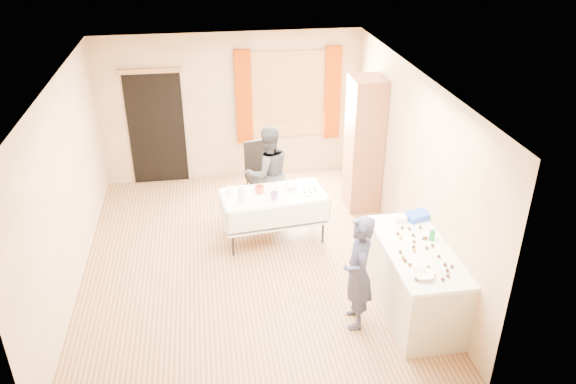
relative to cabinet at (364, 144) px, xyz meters
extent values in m
cube|color=#9E7047|center=(-1.99, -1.30, -1.09)|extent=(4.50, 5.50, 0.02)
cube|color=white|center=(-1.99, -1.30, 1.53)|extent=(4.50, 5.50, 0.02)
cube|color=tan|center=(-1.99, 1.46, 0.22)|extent=(4.50, 0.02, 2.60)
cube|color=tan|center=(-1.99, -4.06, 0.22)|extent=(4.50, 0.02, 2.60)
cube|color=tan|center=(-4.25, -1.30, 0.22)|extent=(0.02, 5.50, 2.60)
cube|color=tan|center=(0.27, -1.30, 0.22)|extent=(0.02, 5.50, 2.60)
cube|color=olive|center=(-0.99, 1.42, 0.42)|extent=(1.32, 0.06, 1.52)
cube|color=white|center=(-0.99, 1.40, 0.42)|extent=(1.20, 0.02, 1.40)
cube|color=#862E00|center=(-1.77, 1.37, 0.42)|extent=(0.28, 0.06, 1.65)
cube|color=#862E00|center=(-0.21, 1.37, 0.42)|extent=(0.28, 0.06, 1.65)
cube|color=black|center=(-3.29, 1.43, -0.08)|extent=(0.95, 0.04, 2.00)
cube|color=olive|center=(-3.29, 1.40, 0.94)|extent=(1.05, 0.06, 0.08)
cube|color=brown|center=(0.00, 0.00, 0.00)|extent=(0.50, 0.60, 2.16)
cube|color=#BCB598|center=(-0.10, -2.73, -0.65)|extent=(0.72, 1.60, 0.86)
cube|color=silver|center=(-0.10, -2.73, -0.19)|extent=(0.79, 1.66, 0.04)
cube|color=silver|center=(-1.56, -0.81, -0.35)|extent=(1.52, 0.88, 0.04)
cube|color=black|center=(-1.61, 0.24, -0.60)|extent=(0.54, 0.54, 0.06)
cube|color=black|center=(-1.65, 0.43, -0.32)|extent=(0.44, 0.14, 0.64)
imported|color=#21233E|center=(-0.85, -2.84, -0.36)|extent=(0.60, 0.47, 1.44)
imported|color=black|center=(-1.55, -0.14, -0.32)|extent=(1.01, 0.92, 1.52)
cylinder|color=#0F782A|center=(0.11, -2.58, -0.11)|extent=(0.07, 0.07, 0.12)
imported|color=white|center=(-0.27, -3.28, -0.14)|extent=(0.27, 0.27, 0.05)
cube|color=white|center=(-0.13, -2.13, -0.13)|extent=(0.15, 0.10, 0.08)
cube|color=blue|center=(0.12, -2.08, -0.13)|extent=(0.35, 0.28, 0.08)
cylinder|color=silver|center=(-2.02, -0.99, -0.22)|extent=(0.13, 0.13, 0.22)
imported|color=#DE4427|center=(-1.75, -0.76, -0.27)|extent=(0.21, 0.21, 0.11)
imported|color=red|center=(-1.57, -0.99, -0.27)|extent=(0.21, 0.21, 0.11)
imported|color=white|center=(-1.28, -0.68, -0.30)|extent=(0.19, 0.19, 0.06)
cube|color=white|center=(-1.03, -0.86, -0.32)|extent=(0.28, 0.20, 0.02)
imported|color=white|center=(-2.18, -0.72, -0.25)|extent=(0.09, 0.09, 0.16)
sphere|color=#3F2314|center=(-0.19, -2.80, -0.15)|extent=(0.04, 0.04, 0.04)
sphere|color=#331A0E|center=(0.05, -2.95, -0.15)|extent=(0.04, 0.04, 0.04)
sphere|color=#331A0E|center=(-0.08, -3.38, -0.15)|extent=(0.04, 0.04, 0.04)
sphere|color=#331A0E|center=(-0.15, -2.29, -0.15)|extent=(0.04, 0.04, 0.04)
sphere|color=#331A0E|center=(-0.25, -2.42, -0.15)|extent=(0.04, 0.04, 0.04)
sphere|color=#331A0E|center=(0.03, -3.23, -0.15)|extent=(0.04, 0.04, 0.04)
sphere|color=#3F2314|center=(-0.17, -3.31, -0.15)|extent=(0.04, 0.04, 0.04)
sphere|color=#331A0E|center=(0.07, -2.32, -0.15)|extent=(0.04, 0.04, 0.04)
sphere|color=#331A0E|center=(-0.35, -2.80, -0.15)|extent=(0.04, 0.04, 0.04)
sphere|color=#331A0E|center=(-0.12, -2.62, -0.15)|extent=(0.04, 0.04, 0.04)
sphere|color=#331A0E|center=(-0.33, -3.06, -0.15)|extent=(0.04, 0.04, 0.04)
sphere|color=#331A0E|center=(0.02, -2.56, -0.15)|extent=(0.04, 0.04, 0.04)
sphere|color=#3F2314|center=(-0.37, -2.92, -0.15)|extent=(0.04, 0.04, 0.04)
sphere|color=#331A0E|center=(-0.17, -2.73, -0.15)|extent=(0.04, 0.04, 0.04)
sphere|color=#331A0E|center=(-0.15, -3.14, -0.15)|extent=(0.04, 0.04, 0.04)
sphere|color=#331A0E|center=(-0.36, -2.97, -0.15)|extent=(0.04, 0.04, 0.04)
sphere|color=#331A0E|center=(0.06, -2.73, -0.15)|extent=(0.04, 0.04, 0.04)
sphere|color=#331A0E|center=(0.11, -3.17, -0.15)|extent=(0.04, 0.04, 0.04)
sphere|color=#3F2314|center=(-0.15, -3.29, -0.15)|extent=(0.04, 0.04, 0.04)
sphere|color=#331A0E|center=(-0.36, -3.32, -0.15)|extent=(0.04, 0.04, 0.04)
sphere|color=#331A0E|center=(0.05, -3.12, -0.15)|extent=(0.04, 0.04, 0.04)
sphere|color=#331A0E|center=(0.00, -3.32, -0.15)|extent=(0.04, 0.04, 0.04)
sphere|color=#331A0E|center=(-0.08, -2.48, -0.15)|extent=(0.04, 0.04, 0.04)
sphere|color=#331A0E|center=(-0.08, -2.33, -0.15)|extent=(0.04, 0.04, 0.04)
sphere|color=#3F2314|center=(-0.25, -2.51, -0.15)|extent=(0.04, 0.04, 0.04)
sphere|color=#331A0E|center=(0.05, -2.57, -0.15)|extent=(0.04, 0.04, 0.04)
sphere|color=#331A0E|center=(-0.25, -3.15, -0.15)|extent=(0.04, 0.04, 0.04)
sphere|color=#331A0E|center=(-0.02, -2.77, -0.15)|extent=(0.04, 0.04, 0.04)
camera|label=1|loc=(-2.46, -7.91, 3.42)|focal=35.00mm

